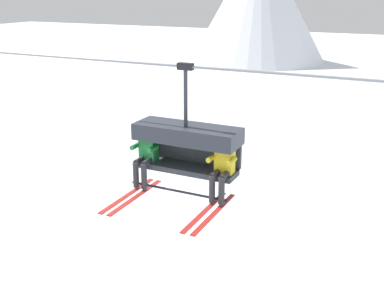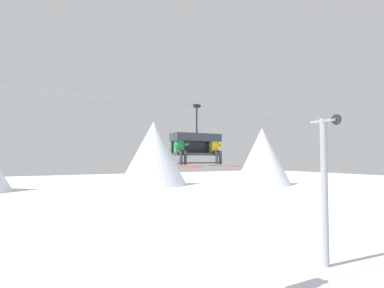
# 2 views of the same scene
# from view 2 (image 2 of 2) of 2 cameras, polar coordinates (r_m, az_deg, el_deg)

# --- Properties ---
(mountain_peak_central) EXTENTS (14.63, 14.63, 13.76)m
(mountain_peak_central) POSITION_cam_2_polar(r_m,az_deg,el_deg) (65.51, -7.37, -1.77)
(mountain_peak_central) COLOR silver
(mountain_peak_central) RESTS_ON ground_plane
(mountain_peak_east) EXTENTS (12.16, 12.16, 12.44)m
(mountain_peak_east) POSITION_cam_2_polar(r_m,az_deg,el_deg) (67.45, 13.25, -2.31)
(mountain_peak_east) COLOR silver
(mountain_peak_east) RESTS_ON ground_plane
(lift_tower_far) EXTENTS (0.36, 1.88, 8.13)m
(lift_tower_far) POSITION_cam_2_polar(r_m,az_deg,el_deg) (17.91, 23.96, -7.57)
(lift_tower_far) COLOR gray
(lift_tower_far) RESTS_ON ground_plane
(lift_cable) EXTENTS (17.39, 0.05, 0.05)m
(lift_cable) POSITION_cam_2_polar(r_m,az_deg,el_deg) (12.11, 4.09, 6.94)
(lift_cable) COLOR gray
(chairlift_chair) EXTENTS (1.96, 0.74, 2.29)m
(chairlift_chair) POSITION_cam_2_polar(r_m,az_deg,el_deg) (11.62, 0.72, 0.55)
(chairlift_chair) COLOR #33383D
(skier_green) EXTENTS (0.46, 1.70, 1.23)m
(skier_green) POSITION_cam_2_polar(r_m,az_deg,el_deg) (11.04, -2.19, -0.81)
(skier_green) COLOR #23843D
(skier_yellow) EXTENTS (0.46, 1.70, 1.23)m
(skier_yellow) POSITION_cam_2_polar(r_m,az_deg,el_deg) (11.82, 4.50, -0.93)
(skier_yellow) COLOR yellow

